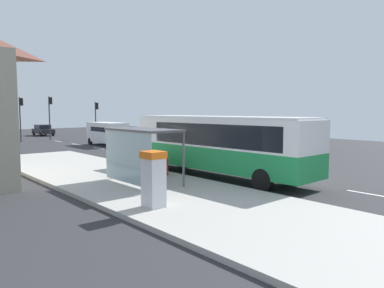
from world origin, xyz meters
name	(u,v)px	position (x,y,z in m)	size (l,w,h in m)	color
ground_plane	(124,153)	(0.00, 14.00, -0.02)	(56.00, 92.00, 0.04)	#2D2D30
sidewalk_platform	(134,184)	(-6.40, 2.00, 0.09)	(6.20, 30.00, 0.18)	#ADAAA3
lane_stripe_seg_0	(372,195)	(0.25, -6.00, 0.01)	(0.16, 2.20, 0.01)	silver
lane_stripe_seg_1	(275,178)	(0.25, -1.00, 0.01)	(0.16, 2.20, 0.01)	silver
lane_stripe_seg_2	(209,167)	(0.25, 4.00, 0.01)	(0.16, 2.20, 0.01)	silver
lane_stripe_seg_3	(162,159)	(0.25, 9.00, 0.01)	(0.16, 2.20, 0.01)	silver
lane_stripe_seg_4	(126,153)	(0.25, 14.00, 0.01)	(0.16, 2.20, 0.01)	silver
lane_stripe_seg_5	(99,148)	(0.25, 19.00, 0.01)	(0.16, 2.20, 0.01)	silver
lane_stripe_seg_6	(76,144)	(0.25, 24.00, 0.01)	(0.16, 2.20, 0.01)	silver
lane_stripe_seg_7	(58,141)	(0.25, 29.00, 0.01)	(0.16, 2.20, 0.01)	silver
bus	(219,142)	(-1.71, 1.18, 1.84)	(2.82, 11.08, 3.21)	#1E8C47
white_van	(107,132)	(2.20, 20.99, 1.34)	(2.06, 5.21, 2.30)	white
sedan_near	(43,130)	(2.30, 39.96, 0.79)	(1.90, 4.43, 1.52)	black
ticket_machine	(154,179)	(-8.20, -2.20, 1.17)	(0.66, 0.76, 1.94)	silver
recycling_bin_red	(163,166)	(-4.20, 2.71, 0.66)	(0.52, 0.52, 0.95)	red
recycling_bin_orange	(155,164)	(-4.20, 3.41, 0.66)	(0.52, 0.52, 0.95)	orange
recycling_bin_yellow	(148,163)	(-4.20, 4.11, 0.66)	(0.52, 0.52, 0.95)	yellow
recycling_bin_blue	(141,162)	(-4.20, 4.81, 0.66)	(0.52, 0.52, 0.95)	blue
traffic_light_near_side	(96,114)	(5.51, 30.03, 3.04)	(0.49, 0.28, 4.54)	#2D2D2D
traffic_light_far_side	(21,112)	(-3.10, 30.83, 3.29)	(0.49, 0.28, 4.95)	#2D2D2D
traffic_light_median	(50,111)	(0.40, 31.63, 3.41)	(0.49, 0.28, 5.15)	#2D2D2D
bus_shelter	(137,142)	(-6.41, 1.67, 2.10)	(1.80, 4.00, 2.50)	#4C4C51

